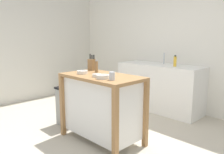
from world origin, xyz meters
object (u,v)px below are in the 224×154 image
(kitchen_island, at_px, (102,105))
(knife_block, at_px, (92,64))
(trash_bin, at_px, (68,106))
(bottle_spray_cleaner, at_px, (175,61))
(sink_faucet, at_px, (164,58))
(pepper_grinder, at_px, (96,66))
(bowl_ceramic_wide, at_px, (97,75))
(bowl_stoneware_deep, at_px, (103,77))
(bowl_ceramic_small, at_px, (82,72))
(drinking_cup, at_px, (112,76))

(kitchen_island, xyz_separation_m, knife_block, (-0.44, 0.21, 0.50))
(trash_bin, distance_m, bottle_spray_cleaner, 2.04)
(kitchen_island, distance_m, sink_faucet, 1.94)
(kitchen_island, distance_m, bottle_spray_cleaner, 1.73)
(trash_bin, xyz_separation_m, bottle_spray_cleaner, (0.96, 1.66, 0.68))
(knife_block, xyz_separation_m, pepper_grinder, (0.22, -0.10, -0.00))
(trash_bin, bearing_deg, knife_block, 31.63)
(sink_faucet, bearing_deg, bottle_spray_cleaner, -30.12)
(bowl_ceramic_wide, distance_m, bowl_stoneware_deep, 0.16)
(pepper_grinder, xyz_separation_m, trash_bin, (-0.58, -0.12, -0.70))
(bowl_ceramic_wide, height_order, bowl_ceramic_small, bowl_ceramic_small)
(kitchen_island, distance_m, bowl_ceramic_small, 0.52)
(bowl_ceramic_small, relative_size, bowl_stoneware_deep, 0.92)
(trash_bin, xyz_separation_m, sink_faucet, (0.60, 1.87, 0.69))
(bowl_ceramic_small, distance_m, drinking_cup, 0.62)
(kitchen_island, relative_size, bowl_ceramic_wide, 9.97)
(drinking_cup, relative_size, pepper_grinder, 0.52)
(bowl_stoneware_deep, distance_m, drinking_cup, 0.15)
(trash_bin, distance_m, sink_faucet, 2.08)
(kitchen_island, relative_size, bowl_stoneware_deep, 7.11)
(bowl_ceramic_small, bearing_deg, sink_faucet, 87.96)
(bottle_spray_cleaner, bearing_deg, drinking_cup, -84.00)
(bowl_ceramic_wide, bearing_deg, drinking_cup, -3.73)
(bowl_ceramic_wide, height_order, sink_faucet, sink_faucet)
(bowl_ceramic_small, xyz_separation_m, pepper_grinder, (0.05, 0.21, 0.07))
(kitchen_island, relative_size, knife_block, 4.57)
(bowl_ceramic_wide, bearing_deg, knife_block, 145.63)
(trash_bin, height_order, bottle_spray_cleaner, bottle_spray_cleaner)
(bowl_ceramic_wide, height_order, pepper_grinder, pepper_grinder)
(bowl_stoneware_deep, relative_size, bottle_spray_cleaner, 0.78)
(bowl_ceramic_small, distance_m, bottle_spray_cleaner, 1.81)
(bowl_stoneware_deep, bearing_deg, bowl_ceramic_small, 174.28)
(pepper_grinder, height_order, bottle_spray_cleaner, pepper_grinder)
(kitchen_island, bearing_deg, bowl_stoneware_deep, -37.89)
(trash_bin, bearing_deg, pepper_grinder, 11.47)
(bowl_stoneware_deep, height_order, trash_bin, bowl_stoneware_deep)
(kitchen_island, relative_size, trash_bin, 1.79)
(bowl_ceramic_small, relative_size, pepper_grinder, 0.77)
(knife_block, height_order, drinking_cup, knife_block)
(bottle_spray_cleaner, bearing_deg, sink_faucet, 149.88)
(bowl_ceramic_small, relative_size, sink_faucet, 0.67)
(bottle_spray_cleaner, bearing_deg, kitchen_island, -95.25)
(bowl_ceramic_wide, bearing_deg, bowl_stoneware_deep, -12.12)
(bowl_ceramic_wide, distance_m, sink_faucet, 2.00)
(trash_bin, bearing_deg, bottle_spray_cleaner, 60.11)
(sink_faucet, height_order, bottle_spray_cleaner, sink_faucet)
(knife_block, relative_size, bowl_ceramic_small, 1.68)
(bowl_ceramic_small, bearing_deg, drinking_cup, -3.12)
(pepper_grinder, height_order, trash_bin, pepper_grinder)
(kitchen_island, distance_m, drinking_cup, 0.59)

